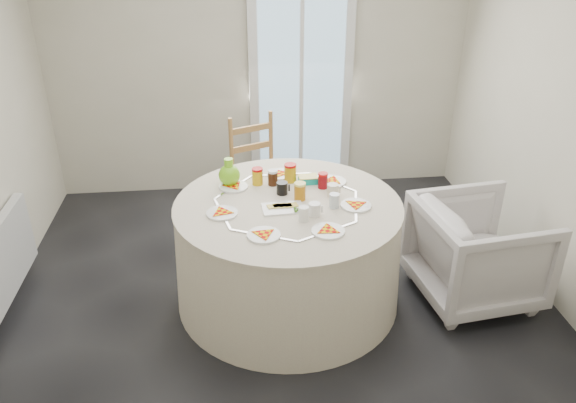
{
  "coord_description": "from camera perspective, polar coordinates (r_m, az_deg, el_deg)",
  "views": [
    {
      "loc": [
        -0.3,
        -3.34,
        2.58
      ],
      "look_at": [
        0.07,
        0.06,
        0.8
      ],
      "focal_mm": 35.0,
      "sensor_mm": 36.0,
      "label": 1
    }
  ],
  "objects": [
    {
      "name": "place_settings",
      "position": [
        3.87,
        -0.0,
        -0.39
      ],
      "size": [
        1.31,
        1.31,
        0.02
      ],
      "primitive_type": null,
      "rotation": [
        0.0,
        0.0,
        0.16
      ],
      "color": "silver",
      "rests_on": "table"
    },
    {
      "name": "green_pitcher",
      "position": [
        4.1,
        -5.99,
        2.73
      ],
      "size": [
        0.17,
        0.17,
        0.2
      ],
      "primitive_type": null,
      "rotation": [
        0.0,
        0.0,
        0.11
      ],
      "color": "#74C91A",
      "rests_on": "table"
    },
    {
      "name": "floor",
      "position": [
        4.23,
        -0.86,
        -10.06
      ],
      "size": [
        4.0,
        4.0,
        0.0
      ],
      "primitive_type": "plane",
      "color": "black",
      "rests_on": "ground"
    },
    {
      "name": "glass_door",
      "position": [
        5.55,
        1.31,
        11.5
      ],
      "size": [
        1.0,
        0.08,
        2.1
      ],
      "primitive_type": "cube",
      "color": "silver",
      "rests_on": "floor"
    },
    {
      "name": "butter_tub",
      "position": [
        4.16,
        2.04,
        1.9
      ],
      "size": [
        0.15,
        0.11,
        0.06
      ],
      "primitive_type": "cube",
      "rotation": [
        0.0,
        0.0,
        0.04
      ],
      "color": "#0CA196",
      "rests_on": "table"
    },
    {
      "name": "armchair",
      "position": [
        4.3,
        18.7,
        -4.73
      ],
      "size": [
        0.86,
        0.9,
        0.83
      ],
      "primitive_type": "imported",
      "rotation": [
        0.0,
        0.0,
        1.7
      ],
      "color": "silver",
      "rests_on": "floor"
    },
    {
      "name": "table",
      "position": [
        4.07,
        -0.0,
        -5.32
      ],
      "size": [
        1.63,
        1.63,
        0.83
      ],
      "primitive_type": "cylinder",
      "color": "beige",
      "rests_on": "floor"
    },
    {
      "name": "mugs_glasses",
      "position": [
        3.89,
        2.21,
        0.44
      ],
      "size": [
        0.69,
        0.69,
        0.11
      ],
      "primitive_type": null,
      "rotation": [
        0.0,
        0.0,
        0.17
      ],
      "color": "gray",
      "rests_on": "table"
    },
    {
      "name": "wooden_chair",
      "position": [
        4.98,
        -2.74,
        2.38
      ],
      "size": [
        0.58,
        0.57,
        1.01
      ],
      "primitive_type": null,
      "rotation": [
        0.0,
        0.0,
        0.39
      ],
      "color": "#A17A46",
      "rests_on": "floor"
    },
    {
      "name": "wall_right",
      "position": [
        4.25,
        27.14,
        6.95
      ],
      "size": [
        0.02,
        4.0,
        2.6
      ],
      "primitive_type": "cube",
      "color": "#BCB5A3",
      "rests_on": "floor"
    },
    {
      "name": "radiator",
      "position": [
        4.48,
        -26.83,
        -5.21
      ],
      "size": [
        0.07,
        1.0,
        0.55
      ],
      "primitive_type": "cube",
      "color": "silver",
      "rests_on": "floor"
    },
    {
      "name": "jar_cluster",
      "position": [
        4.09,
        0.04,
        2.01
      ],
      "size": [
        0.59,
        0.42,
        0.16
      ],
      "primitive_type": null,
      "rotation": [
        0.0,
        0.0,
        -0.33
      ],
      "color": "#996824",
      "rests_on": "table"
    },
    {
      "name": "cheese_platter",
      "position": [
        3.79,
        -0.53,
        -0.97
      ],
      "size": [
        0.29,
        0.19,
        0.04
      ],
      "primitive_type": null,
      "rotation": [
        0.0,
        0.0,
        0.06
      ],
      "color": "silver",
      "rests_on": "table"
    },
    {
      "name": "wall_back",
      "position": [
        5.5,
        -3.0,
        14.01
      ],
      "size": [
        4.0,
        0.02,
        2.6
      ],
      "primitive_type": "cube",
      "color": "#BCB5A3",
      "rests_on": "floor"
    }
  ]
}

